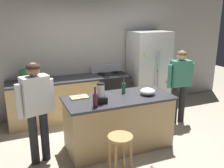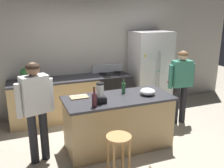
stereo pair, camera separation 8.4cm
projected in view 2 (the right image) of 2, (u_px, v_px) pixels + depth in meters
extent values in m
plane|color=#B2A893|center=(118.00, 146.00, 4.45)|extent=(14.00, 14.00, 0.00)
cube|color=#BCB7AD|center=(86.00, 55.00, 5.82)|extent=(8.00, 0.10, 2.70)
cube|color=tan|center=(118.00, 123.00, 4.32)|extent=(1.78, 0.77, 0.89)
cube|color=#333338|center=(118.00, 98.00, 4.20)|extent=(1.84, 0.83, 0.04)
cube|color=tan|center=(57.00, 101.00, 5.43)|extent=(2.00, 0.64, 0.89)
cube|color=#333338|center=(56.00, 80.00, 5.30)|extent=(2.00, 0.64, 0.04)
cube|color=silver|center=(150.00, 71.00, 6.04)|extent=(0.90, 0.70, 1.88)
cylinder|color=#B7BABF|center=(157.00, 70.00, 5.67)|extent=(0.02, 0.02, 0.85)
cylinder|color=#B7BABF|center=(160.00, 70.00, 5.70)|extent=(0.02, 0.02, 0.85)
cube|color=red|center=(168.00, 82.00, 5.89)|extent=(0.05, 0.01, 0.05)
cube|color=yellow|center=(145.00, 56.00, 5.48)|extent=(0.05, 0.01, 0.05)
cube|color=#3FB259|center=(159.00, 71.00, 5.72)|extent=(0.05, 0.01, 0.05)
cube|color=black|center=(112.00, 94.00, 5.85)|extent=(0.76, 0.64, 0.93)
cube|color=black|center=(117.00, 100.00, 5.57)|extent=(0.60, 0.01, 0.24)
cube|color=#B7BABF|center=(108.00, 68.00, 5.95)|extent=(0.76, 0.06, 0.18)
cylinder|color=black|center=(107.00, 76.00, 5.52)|extent=(0.18, 0.18, 0.01)
cylinder|color=black|center=(122.00, 75.00, 5.65)|extent=(0.18, 0.18, 0.01)
cylinder|color=black|center=(103.00, 74.00, 5.79)|extent=(0.18, 0.18, 0.01)
cylinder|color=black|center=(117.00, 72.00, 5.91)|extent=(0.18, 0.18, 0.01)
cylinder|color=#26262B|center=(33.00, 139.00, 3.86)|extent=(0.16, 0.16, 0.83)
cylinder|color=#26262B|center=(44.00, 135.00, 3.96)|extent=(0.16, 0.16, 0.83)
cube|color=white|center=(35.00, 94.00, 3.71)|extent=(0.45, 0.32, 0.58)
cylinder|color=white|center=(18.00, 101.00, 3.58)|extent=(0.11, 0.11, 0.52)
cylinder|color=white|center=(51.00, 94.00, 3.87)|extent=(0.11, 0.11, 0.52)
sphere|color=#8C664C|center=(33.00, 69.00, 3.61)|extent=(0.25, 0.25, 0.20)
ellipsoid|color=#332319|center=(32.00, 67.00, 3.60)|extent=(0.26, 0.26, 0.12)
cylinder|color=#26262B|center=(183.00, 104.00, 5.33)|extent=(0.14, 0.14, 0.82)
cylinder|color=#26262B|center=(175.00, 105.00, 5.28)|extent=(0.14, 0.14, 0.82)
cube|color=#3F8C72|center=(182.00, 74.00, 5.12)|extent=(0.42, 0.26, 0.54)
cylinder|color=#3F8C72|center=(192.00, 75.00, 5.20)|extent=(0.10, 0.10, 0.49)
cylinder|color=#3F8C72|center=(171.00, 77.00, 5.06)|extent=(0.10, 0.10, 0.49)
sphere|color=#D8AD8C|center=(183.00, 56.00, 5.01)|extent=(0.22, 0.22, 0.20)
ellipsoid|color=brown|center=(183.00, 54.00, 5.00)|extent=(0.23, 0.23, 0.12)
cylinder|color=#B7844C|center=(119.00, 137.00, 3.49)|extent=(0.36, 0.36, 0.04)
cylinder|color=#B7844C|center=(114.00, 163.00, 3.43)|extent=(0.04, 0.04, 0.59)
cylinder|color=#B7844C|center=(129.00, 160.00, 3.51)|extent=(0.04, 0.04, 0.59)
cylinder|color=#B7844C|center=(108.00, 155.00, 3.64)|extent=(0.04, 0.04, 0.59)
cylinder|color=#B7844C|center=(123.00, 151.00, 3.72)|extent=(0.04, 0.04, 0.59)
cone|color=brown|center=(150.00, 167.00, 3.46)|extent=(0.04, 0.04, 0.03)
cylinder|color=#4C4C51|center=(26.00, 79.00, 5.07)|extent=(0.14, 0.14, 0.12)
ellipsoid|color=#337A38|center=(25.00, 72.00, 5.03)|extent=(0.20, 0.20, 0.18)
cube|color=black|center=(100.00, 100.00, 3.91)|extent=(0.17, 0.17, 0.10)
cylinder|color=silver|center=(100.00, 91.00, 3.87)|extent=(0.12, 0.12, 0.20)
cylinder|color=black|center=(100.00, 84.00, 3.84)|extent=(0.12, 0.12, 0.02)
cylinder|color=#471923|center=(94.00, 100.00, 3.72)|extent=(0.08, 0.08, 0.21)
cylinder|color=#471923|center=(94.00, 91.00, 3.68)|extent=(0.03, 0.03, 0.09)
cylinder|color=black|center=(94.00, 88.00, 3.67)|extent=(0.03, 0.03, 0.02)
cylinder|color=#2D6638|center=(124.00, 88.00, 4.38)|extent=(0.07, 0.07, 0.18)
cylinder|color=#2D6638|center=(124.00, 81.00, 4.34)|extent=(0.03, 0.03, 0.08)
cylinder|color=black|center=(124.00, 78.00, 4.33)|extent=(0.03, 0.03, 0.02)
ellipsoid|color=white|center=(148.00, 92.00, 4.28)|extent=(0.27, 0.27, 0.12)
cube|color=tan|center=(79.00, 97.00, 4.16)|extent=(0.30, 0.20, 0.02)
cube|color=#B7BABF|center=(80.00, 96.00, 4.17)|extent=(0.22, 0.07, 0.01)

